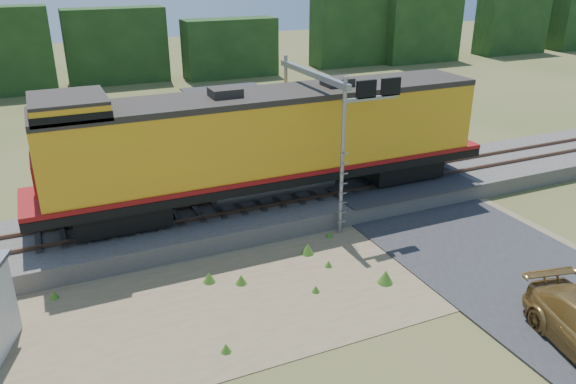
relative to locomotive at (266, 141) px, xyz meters
name	(u,v)px	position (x,y,z in m)	size (l,w,h in m)	color
ground	(317,283)	(-0.53, -6.00, -3.58)	(140.00, 140.00, 0.00)	#475123
ballast	(257,210)	(-0.53, 0.00, -3.18)	(70.00, 5.00, 0.80)	slate
rails	(256,201)	(-0.53, 0.00, -2.70)	(70.00, 1.54, 0.16)	brown
dirt_shoulder	(261,289)	(-2.53, -5.50, -3.56)	(26.00, 8.00, 0.03)	#8C7754
road	(458,236)	(6.47, -5.26, -3.49)	(7.00, 66.00, 0.86)	#38383A
tree_line_north	(128,51)	(-0.53, 32.00, -0.51)	(130.00, 3.00, 6.50)	#183513
weed_clumps	(224,305)	(-4.03, -5.90, -3.58)	(15.00, 6.20, 0.56)	#417220
locomotive	(266,141)	(0.00, 0.00, 0.00)	(20.55, 3.13, 5.30)	black
signal_gantry	(326,105)	(2.50, -0.65, 1.45)	(2.64, 6.20, 6.67)	gray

